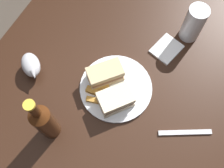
# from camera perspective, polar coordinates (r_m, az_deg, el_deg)

# --- Properties ---
(ground_plane) EXTENTS (6.00, 6.00, 0.00)m
(ground_plane) POSITION_cam_1_polar(r_m,az_deg,el_deg) (1.70, -0.42, -10.40)
(ground_plane) COLOR #4C4238
(dining_table) EXTENTS (1.25, 0.94, 0.78)m
(dining_table) POSITION_cam_1_polar(r_m,az_deg,el_deg) (1.32, -0.54, -6.75)
(dining_table) COLOR black
(dining_table) RESTS_ON ground
(plate) EXTENTS (0.26, 0.26, 0.01)m
(plate) POSITION_cam_1_polar(r_m,az_deg,el_deg) (0.94, 0.75, -1.04)
(plate) COLOR white
(plate) RESTS_ON dining_table
(sandwich_half_left) EXTENTS (0.14, 0.13, 0.06)m
(sandwich_half_left) POSITION_cam_1_polar(r_m,az_deg,el_deg) (0.92, -1.51, 2.13)
(sandwich_half_left) COLOR #CCB284
(sandwich_half_left) RESTS_ON plate
(sandwich_half_right) EXTENTS (0.14, 0.13, 0.06)m
(sandwich_half_right) POSITION_cam_1_polar(r_m,az_deg,el_deg) (0.89, 0.75, -3.41)
(sandwich_half_right) COLOR beige
(sandwich_half_right) RESTS_ON plate
(potato_wedge_front) EXTENTS (0.03, 0.06, 0.02)m
(potato_wedge_front) POSITION_cam_1_polar(r_m,az_deg,el_deg) (0.92, -3.99, -1.55)
(potato_wedge_front) COLOR #B77F33
(potato_wedge_front) RESTS_ON plate
(potato_wedge_middle) EXTENTS (0.03, 0.06, 0.02)m
(potato_wedge_middle) POSITION_cam_1_polar(r_m,az_deg,el_deg) (0.91, -3.91, -3.55)
(potato_wedge_middle) COLOR #B77F33
(potato_wedge_middle) RESTS_ON plate
(potato_wedge_back) EXTENTS (0.04, 0.05, 0.02)m
(potato_wedge_back) POSITION_cam_1_polar(r_m,az_deg,el_deg) (0.90, -1.03, -5.21)
(potato_wedge_back) COLOR gold
(potato_wedge_back) RESTS_ON plate
(potato_wedge_left_edge) EXTENTS (0.06, 0.04, 0.01)m
(potato_wedge_left_edge) POSITION_cam_1_polar(r_m,az_deg,el_deg) (0.93, -2.99, -0.73)
(potato_wedge_left_edge) COLOR gold
(potato_wedge_left_edge) RESTS_ON plate
(potato_wedge_right_edge) EXTENTS (0.04, 0.05, 0.02)m
(potato_wedge_right_edge) POSITION_cam_1_polar(r_m,az_deg,el_deg) (0.93, -2.17, -0.61)
(potato_wedge_right_edge) COLOR gold
(potato_wedge_right_edge) RESTS_ON plate
(pint_glass) EXTENTS (0.07, 0.07, 0.15)m
(pint_glass) POSITION_cam_1_polar(r_m,az_deg,el_deg) (1.04, 17.19, 12.17)
(pint_glass) COLOR white
(pint_glass) RESTS_ON dining_table
(gravy_boat) EXTENTS (0.11, 0.12, 0.06)m
(gravy_boat) POSITION_cam_1_polar(r_m,az_deg,el_deg) (0.98, -17.24, 3.90)
(gravy_boat) COLOR #B7B7BC
(gravy_boat) RESTS_ON dining_table
(cider_bottle) EXTENTS (0.06, 0.06, 0.27)m
(cider_bottle) POSITION_cam_1_polar(r_m,az_deg,el_deg) (0.82, -14.53, -7.91)
(cider_bottle) COLOR #47230F
(cider_bottle) RESTS_ON dining_table
(napkin) EXTENTS (0.13, 0.12, 0.01)m
(napkin) POSITION_cam_1_polar(r_m,az_deg,el_deg) (1.04, 11.83, 7.51)
(napkin) COLOR white
(napkin) RESTS_ON dining_table
(fork) EXTENTS (0.10, 0.17, 0.01)m
(fork) POSITION_cam_1_polar(r_m,az_deg,el_deg) (0.93, 15.61, -10.13)
(fork) COLOR silver
(fork) RESTS_ON dining_table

